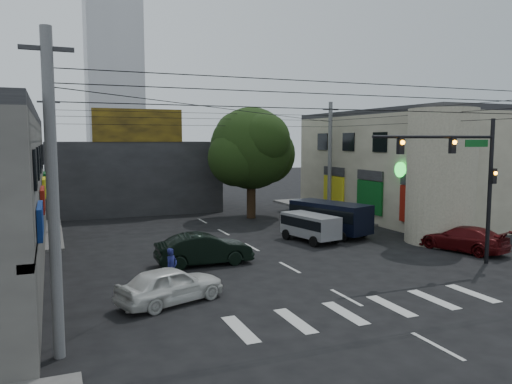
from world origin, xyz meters
TOP-DOWN VIEW (x-y plane):
  - ground at (0.00, 0.00)m, footprint 160.00×160.00m
  - sidewalk_far_right at (18.00, 18.00)m, footprint 16.00×16.00m
  - building_right at (18.00, 13.00)m, footprint 14.00×18.00m
  - corner_column at (11.00, 4.00)m, footprint 4.00×4.00m
  - building_far at (-4.00, 26.00)m, footprint 14.00×10.00m
  - billboard at (-4.00, 21.10)m, footprint 7.00×0.30m
  - tower_distant at (0.00, 70.00)m, footprint 9.00×9.00m
  - street_tree at (4.00, 17.00)m, footprint 6.40×6.40m
  - traffic_gantry at (7.82, -1.00)m, footprint 7.10×0.35m
  - utility_pole_near_left at (-10.50, -4.50)m, footprint 0.32×0.32m
  - utility_pole_far_left at (-10.50, 16.00)m, footprint 0.32×0.32m
  - utility_pole_far_right at (10.50, 16.00)m, footprint 0.32×0.32m
  - dark_sedan at (-3.67, 4.13)m, footprint 1.79×4.78m
  - white_compact at (-6.50, -1.00)m, footprint 4.31×5.22m
  - maroon_sedan at (10.50, 1.58)m, footprint 4.64×5.94m
  - silver_minivan at (3.88, 7.07)m, footprint 4.50×3.11m
  - navy_van at (6.01, 8.33)m, footprint 6.64×5.38m
  - traffic_officer at (-6.00, 1.02)m, footprint 0.98×0.98m

SIDE VIEW (x-z plane):
  - ground at x=0.00m, z-range 0.00..0.00m
  - sidewalk_far_right at x=18.00m, z-range 0.00..0.15m
  - maroon_sedan at x=10.50m, z-range 0.00..1.41m
  - white_compact at x=-6.50m, z-range 0.00..1.42m
  - dark_sedan at x=-3.67m, z-range 0.00..1.56m
  - traffic_officer at x=-6.00m, z-range 0.00..1.66m
  - silver_minivan at x=3.88m, z-range 0.00..1.67m
  - navy_van at x=6.01m, z-range 0.00..2.15m
  - building_far at x=-4.00m, z-range 0.00..6.00m
  - building_right at x=18.00m, z-range 0.00..8.00m
  - corner_column at x=11.00m, z-range 0.00..8.00m
  - utility_pole_near_left at x=-10.50m, z-range 0.00..9.20m
  - utility_pole_far_left at x=-10.50m, z-range 0.00..9.20m
  - utility_pole_far_right at x=10.50m, z-range 0.00..9.20m
  - traffic_gantry at x=7.82m, z-range 1.23..8.43m
  - street_tree at x=4.00m, z-range 1.12..9.82m
  - billboard at x=-4.00m, z-range 6.00..8.60m
  - tower_distant at x=0.00m, z-range 0.00..44.00m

